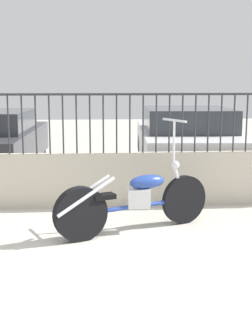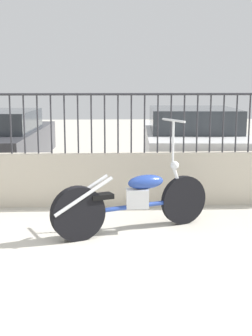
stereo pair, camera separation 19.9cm
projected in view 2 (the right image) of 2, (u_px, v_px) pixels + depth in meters
ground_plane at (73, 289)px, 4.26m from camera, size 40.00×40.00×0.00m
low_wall at (86, 179)px, 7.11m from camera, size 9.15×0.18×0.81m
fence_railing at (85, 114)px, 6.94m from camera, size 9.15×0.04×0.90m
motorcycle_blue at (126, 202)px, 5.81m from camera, size 2.01×0.98×1.41m
car_white at (191, 140)px, 9.61m from camera, size 2.14×4.69×1.36m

